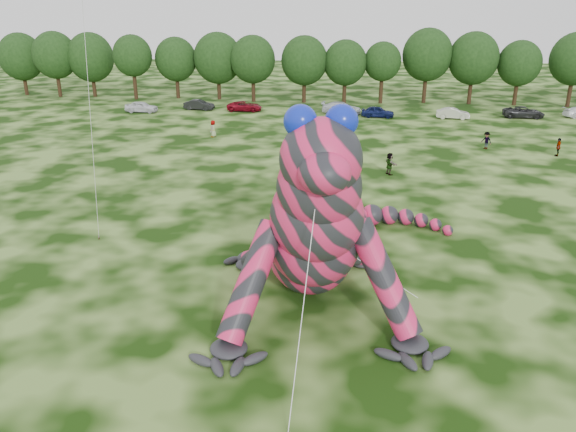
% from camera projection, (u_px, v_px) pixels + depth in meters
% --- Properties ---
extents(ground, '(240.00, 240.00, 0.00)m').
position_uv_depth(ground, '(408.00, 290.00, 28.72)').
color(ground, '#16330A').
rests_on(ground, ground).
extents(inflatable_gecko, '(20.10, 22.75, 10.15)m').
position_uv_depth(inflatable_gecko, '(309.00, 189.00, 27.84)').
color(inflatable_gecko, '#D52257').
rests_on(inflatable_gecko, ground).
extents(flying_kite, '(2.71, 3.14, 15.29)m').
position_uv_depth(flying_kite, '(83.00, 7.00, 27.64)').
color(flying_kite, red).
rests_on(flying_kite, ground).
extents(tree_0, '(6.91, 6.22, 9.51)m').
position_uv_depth(tree_0, '(22.00, 64.00, 87.62)').
color(tree_0, black).
rests_on(tree_0, ground).
extents(tree_1, '(6.74, 6.07, 9.81)m').
position_uv_depth(tree_1, '(56.00, 64.00, 85.84)').
color(tree_1, black).
rests_on(tree_1, ground).
extents(tree_2, '(7.04, 6.34, 9.64)m').
position_uv_depth(tree_2, '(91.00, 65.00, 85.98)').
color(tree_2, black).
rests_on(tree_2, ground).
extents(tree_3, '(5.81, 5.23, 9.44)m').
position_uv_depth(tree_3, '(133.00, 67.00, 83.70)').
color(tree_3, black).
rests_on(tree_3, ground).
extents(tree_4, '(6.22, 5.60, 9.06)m').
position_uv_depth(tree_4, '(176.00, 68.00, 84.67)').
color(tree_4, black).
rests_on(tree_4, ground).
extents(tree_5, '(7.16, 6.44, 9.80)m').
position_uv_depth(tree_5, '(218.00, 66.00, 83.61)').
color(tree_5, black).
rests_on(tree_5, ground).
extents(tree_6, '(6.52, 5.86, 9.49)m').
position_uv_depth(tree_6, '(253.00, 69.00, 81.47)').
color(tree_6, black).
rests_on(tree_6, ground).
extents(tree_7, '(6.68, 6.01, 9.48)m').
position_uv_depth(tree_7, '(304.00, 69.00, 80.82)').
color(tree_7, black).
rests_on(tree_7, ground).
extents(tree_8, '(6.14, 5.53, 8.94)m').
position_uv_depth(tree_8, '(345.00, 72.00, 80.49)').
color(tree_8, black).
rests_on(tree_8, ground).
extents(tree_9, '(5.27, 4.74, 8.68)m').
position_uv_depth(tree_9, '(382.00, 73.00, 80.33)').
color(tree_9, black).
rests_on(tree_9, ground).
extents(tree_10, '(7.09, 6.38, 10.50)m').
position_uv_depth(tree_10, '(427.00, 66.00, 80.50)').
color(tree_10, black).
rests_on(tree_10, ground).
extents(tree_11, '(7.01, 6.31, 10.07)m').
position_uv_depth(tree_11, '(473.00, 68.00, 79.57)').
color(tree_11, black).
rests_on(tree_11, ground).
extents(tree_12, '(5.99, 5.39, 8.97)m').
position_uv_depth(tree_12, '(518.00, 73.00, 78.70)').
color(tree_12, black).
rests_on(tree_12, ground).
extents(tree_13, '(6.83, 6.15, 10.13)m').
position_uv_depth(tree_13, '(574.00, 70.00, 77.20)').
color(tree_13, black).
rests_on(tree_13, ground).
extents(car_0, '(4.36, 1.85, 1.47)m').
position_uv_depth(car_0, '(142.00, 107.00, 74.83)').
color(car_0, silver).
rests_on(car_0, ground).
extents(car_1, '(4.22, 1.80, 1.35)m').
position_uv_depth(car_1, '(199.00, 105.00, 76.60)').
color(car_1, black).
rests_on(car_1, ground).
extents(car_2, '(4.73, 2.23, 1.31)m').
position_uv_depth(car_2, '(245.00, 106.00, 75.70)').
color(car_2, maroon).
rests_on(car_2, ground).
extents(car_3, '(5.32, 2.47, 1.50)m').
position_uv_depth(car_3, '(341.00, 108.00, 73.96)').
color(car_3, silver).
rests_on(car_3, ground).
extents(car_4, '(4.28, 2.00, 1.42)m').
position_uv_depth(car_4, '(378.00, 112.00, 71.58)').
color(car_4, '#0F1746').
rests_on(car_4, ground).
extents(car_5, '(4.27, 1.97, 1.36)m').
position_uv_depth(car_5, '(453.00, 113.00, 70.65)').
color(car_5, beige).
rests_on(car_5, ground).
extents(car_6, '(5.18, 2.61, 1.41)m').
position_uv_depth(car_6, '(524.00, 112.00, 71.30)').
color(car_6, '#252527').
rests_on(car_6, ground).
extents(spectator_5, '(1.28, 1.82, 1.89)m').
position_uv_depth(spectator_5, '(390.00, 164.00, 47.64)').
color(spectator_5, gray).
rests_on(spectator_5, ground).
extents(spectator_4, '(0.77, 1.00, 1.81)m').
position_uv_depth(spectator_4, '(213.00, 129.00, 61.06)').
color(spectator_4, gray).
rests_on(spectator_4, ground).
extents(spectator_3, '(0.70, 1.11, 1.76)m').
position_uv_depth(spectator_3, '(558.00, 147.00, 53.39)').
color(spectator_3, gray).
rests_on(spectator_3, ground).
extents(spectator_2, '(1.23, 1.27, 1.74)m').
position_uv_depth(spectator_2, '(486.00, 140.00, 56.00)').
color(spectator_2, gray).
rests_on(spectator_2, ground).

